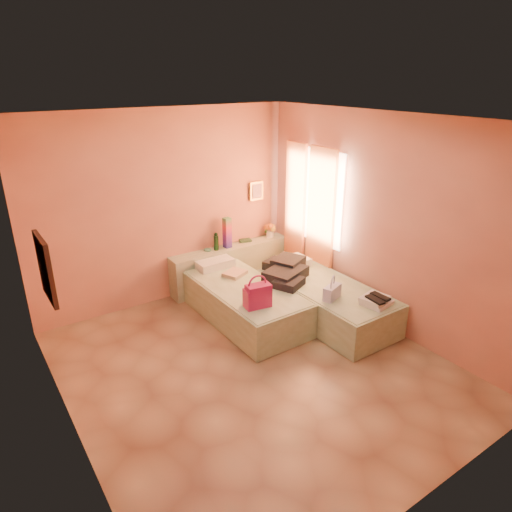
{
  "coord_description": "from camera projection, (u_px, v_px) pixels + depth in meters",
  "views": [
    {
      "loc": [
        -2.52,
        -3.71,
        3.21
      ],
      "look_at": [
        0.61,
        0.85,
        0.99
      ],
      "focal_mm": 32.0,
      "sensor_mm": 36.0,
      "label": 1
    }
  ],
  "objects": [
    {
      "name": "small_dish",
      "position": [
        208.0,
        250.0,
        7.07
      ],
      "size": [
        0.13,
        0.13,
        0.03
      ],
      "primitive_type": "cylinder",
      "rotation": [
        0.0,
        0.0,
        0.15
      ],
      "color": "#49866B",
      "rests_on": "headboard_ledge"
    },
    {
      "name": "green_book",
      "position": [
        245.0,
        240.0,
        7.46
      ],
      "size": [
        0.22,
        0.18,
        0.03
      ],
      "primitive_type": "cube",
      "rotation": [
        0.0,
        0.0,
        -0.26
      ],
      "color": "#25462B",
      "rests_on": "headboard_ledge"
    },
    {
      "name": "bed_right",
      "position": [
        326.0,
        302.0,
        6.35
      ],
      "size": [
        0.91,
        2.0,
        0.5
      ],
      "primitive_type": "cube",
      "rotation": [
        0.0,
        0.0,
        0.0
      ],
      "color": "#A7C39D",
      "rests_on": "ground"
    },
    {
      "name": "room_walls",
      "position": [
        241.0,
        206.0,
        5.24
      ],
      "size": [
        4.02,
        4.51,
        2.81
      ],
      "color": "tan",
      "rests_on": "ground"
    },
    {
      "name": "khaki_garment",
      "position": [
        235.0,
        273.0,
        6.57
      ],
      "size": [
        0.38,
        0.35,
        0.05
      ],
      "primitive_type": "cube",
      "rotation": [
        0.0,
        0.0,
        0.39
      ],
      "color": "tan",
      "rests_on": "bed_left"
    },
    {
      "name": "water_bottle",
      "position": [
        216.0,
        242.0,
        7.05
      ],
      "size": [
        0.08,
        0.08,
        0.27
      ],
      "primitive_type": "cylinder",
      "rotation": [
        0.0,
        0.0,
        -0.14
      ],
      "color": "#13341B",
      "rests_on": "headboard_ledge"
    },
    {
      "name": "ground",
      "position": [
        254.0,
        367.0,
        5.36
      ],
      "size": [
        4.5,
        4.5,
        0.0
      ],
      "primitive_type": "plane",
      "color": "tan",
      "rests_on": "ground"
    },
    {
      "name": "blue_handbag",
      "position": [
        332.0,
        292.0,
        5.86
      ],
      "size": [
        0.31,
        0.21,
        0.18
      ],
      "primitive_type": "cube",
      "rotation": [
        0.0,
        0.0,
        0.33
      ],
      "color": "#475DAA",
      "rests_on": "bed_right"
    },
    {
      "name": "sandal_pair",
      "position": [
        378.0,
        298.0,
        5.66
      ],
      "size": [
        0.22,
        0.28,
        0.03
      ],
      "primitive_type": "cube",
      "rotation": [
        0.0,
        0.0,
        -0.08
      ],
      "color": "black",
      "rests_on": "towel_stack"
    },
    {
      "name": "magenta_handbag",
      "position": [
        257.0,
        295.0,
        5.65
      ],
      "size": [
        0.35,
        0.23,
        0.31
      ],
      "primitive_type": "cube",
      "rotation": [
        0.0,
        0.0,
        -0.16
      ],
      "color": "#9F134E",
      "rests_on": "bed_left"
    },
    {
      "name": "bed_left",
      "position": [
        243.0,
        302.0,
        6.35
      ],
      "size": [
        0.91,
        2.0,
        0.5
      ],
      "primitive_type": "cube",
      "rotation": [
        0.0,
        0.0,
        0.0
      ],
      "color": "#A7C39D",
      "rests_on": "ground"
    },
    {
      "name": "rainbow_box",
      "position": [
        227.0,
        233.0,
        7.13
      ],
      "size": [
        0.12,
        0.12,
        0.48
      ],
      "primitive_type": "cube",
      "rotation": [
        0.0,
        0.0,
        0.08
      ],
      "color": "#9F134E",
      "rests_on": "headboard_ledge"
    },
    {
      "name": "headboard_ledge",
      "position": [
        231.0,
        265.0,
        7.36
      ],
      "size": [
        2.05,
        0.3,
        0.65
      ],
      "primitive_type": "cube",
      "color": "#9FAF8F",
      "rests_on": "ground"
    },
    {
      "name": "towel_stack",
      "position": [
        377.0,
        301.0,
        5.74
      ],
      "size": [
        0.4,
        0.36,
        0.1
      ],
      "primitive_type": "cube",
      "rotation": [
        0.0,
        0.0,
        0.17
      ],
      "color": "silver",
      "rests_on": "bed_right"
    },
    {
      "name": "flower_vase",
      "position": [
        270.0,
        229.0,
        7.61
      ],
      "size": [
        0.24,
        0.24,
        0.28
      ],
      "primitive_type": "cube",
      "rotation": [
        0.0,
        0.0,
        0.11
      ],
      "color": "silver",
      "rests_on": "headboard_ledge"
    },
    {
      "name": "clothes_pile",
      "position": [
        289.0,
        272.0,
        6.45
      ],
      "size": [
        0.84,
        0.84,
        0.19
      ],
      "primitive_type": "cube",
      "rotation": [
        0.0,
        0.0,
        0.37
      ],
      "color": "black",
      "rests_on": "bed_right"
    }
  ]
}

